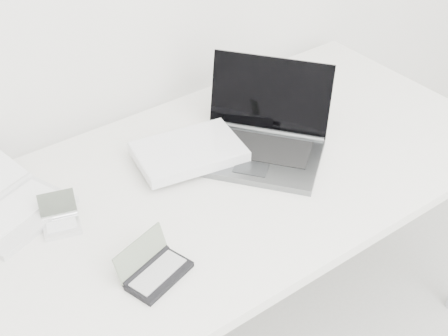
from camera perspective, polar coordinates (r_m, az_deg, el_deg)
desk at (r=1.69m, az=0.01°, el=-1.83°), size 1.60×0.80×0.73m
laptop_large at (r=1.71m, az=0.65°, el=2.21°), size 0.56×0.45×0.23m
netbook_open_white at (r=1.62m, az=-19.40°, el=-3.26°), size 0.34×0.38×0.07m
pda_silver at (r=1.55m, az=-14.71°, el=-4.67°), size 0.11×0.13×0.07m
palmtop_charcoal at (r=1.39m, az=-6.42°, el=-9.24°), size 0.17×0.14×0.08m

